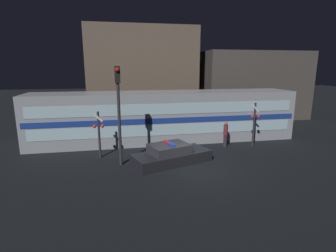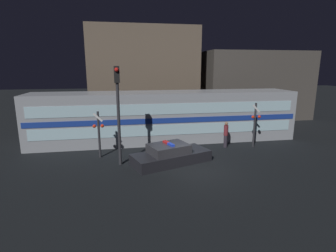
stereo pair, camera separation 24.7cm
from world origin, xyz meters
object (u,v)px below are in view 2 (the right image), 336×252
(traffic_light_corner, at_px, (118,105))
(pedestrian, at_px, (226,134))
(train, at_px, (165,117))
(crossing_signal_near, at_px, (255,123))
(police_car, at_px, (171,155))

(traffic_light_corner, bearing_deg, pedestrian, 16.41)
(train, relative_size, pedestrian, 10.81)
(pedestrian, relative_size, crossing_signal_near, 0.58)
(pedestrian, bearing_deg, police_car, -151.39)
(pedestrian, bearing_deg, train, 147.03)
(police_car, relative_size, crossing_signal_near, 1.58)
(police_car, relative_size, pedestrian, 2.72)
(pedestrian, height_order, crossing_signal_near, crossing_signal_near)
(train, xyz_separation_m, police_car, (-0.52, -4.93, -1.41))
(train, height_order, police_car, train)
(police_car, height_order, traffic_light_corner, traffic_light_corner)
(police_car, relative_size, traffic_light_corner, 0.89)
(train, distance_m, pedestrian, 4.73)
(traffic_light_corner, bearing_deg, police_car, -4.80)
(train, bearing_deg, police_car, -96.06)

